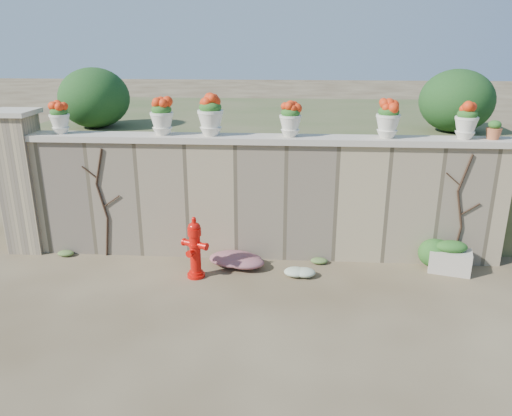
# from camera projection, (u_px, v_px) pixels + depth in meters

# --- Properties ---
(ground) EXTENTS (80.00, 80.00, 0.00)m
(ground) POSITION_uv_depth(u_px,v_px,m) (253.00, 307.00, 7.07)
(ground) COLOR #493924
(ground) RESTS_ON ground
(stone_wall) EXTENTS (8.00, 0.40, 2.00)m
(stone_wall) POSITION_uv_depth(u_px,v_px,m) (261.00, 200.00, 8.45)
(stone_wall) COLOR #9B8967
(stone_wall) RESTS_ON ground
(wall_cap) EXTENTS (8.10, 0.52, 0.10)m
(wall_cap) POSITION_uv_depth(u_px,v_px,m) (261.00, 139.00, 8.10)
(wall_cap) COLOR beige
(wall_cap) RESTS_ON stone_wall
(gate_pillar) EXTENTS (0.72, 0.72, 2.48)m
(gate_pillar) POSITION_uv_depth(u_px,v_px,m) (23.00, 181.00, 8.64)
(gate_pillar) COLOR #9B8967
(gate_pillar) RESTS_ON ground
(raised_fill) EXTENTS (9.00, 6.00, 2.00)m
(raised_fill) POSITION_uv_depth(u_px,v_px,m) (270.00, 158.00, 11.46)
(raised_fill) COLOR #384C23
(raised_fill) RESTS_ON ground
(back_shrub_left) EXTENTS (1.30, 1.30, 1.10)m
(back_shrub_left) POSITION_uv_depth(u_px,v_px,m) (94.00, 98.00, 9.29)
(back_shrub_left) COLOR #143814
(back_shrub_left) RESTS_ON raised_fill
(back_shrub_right) EXTENTS (1.30, 1.30, 1.10)m
(back_shrub_right) POSITION_uv_depth(u_px,v_px,m) (457.00, 101.00, 8.85)
(back_shrub_right) COLOR #143814
(back_shrub_right) RESTS_ON raised_fill
(vine_left) EXTENTS (0.60, 0.04, 1.91)m
(vine_left) POSITION_uv_depth(u_px,v_px,m) (103.00, 202.00, 8.42)
(vine_left) COLOR black
(vine_left) RESTS_ON ground
(vine_right) EXTENTS (0.60, 0.04, 1.91)m
(vine_right) POSITION_uv_depth(u_px,v_px,m) (460.00, 210.00, 8.03)
(vine_right) COLOR black
(vine_right) RESTS_ON ground
(fire_hydrant) EXTENTS (0.43, 0.31, 1.00)m
(fire_hydrant) POSITION_uv_depth(u_px,v_px,m) (195.00, 247.00, 7.80)
(fire_hydrant) COLOR red
(fire_hydrant) RESTS_ON ground
(planter_box) EXTENTS (0.72, 0.53, 0.53)m
(planter_box) POSITION_uv_depth(u_px,v_px,m) (450.00, 258.00, 8.06)
(planter_box) COLOR beige
(planter_box) RESTS_ON ground
(green_shrub) EXTENTS (0.63, 0.57, 0.60)m
(green_shrub) POSITION_uv_depth(u_px,v_px,m) (437.00, 249.00, 8.24)
(green_shrub) COLOR #1E5119
(green_shrub) RESTS_ON ground
(magenta_clump) EXTENTS (1.01, 0.68, 0.27)m
(magenta_clump) POSITION_uv_depth(u_px,v_px,m) (244.00, 260.00, 8.25)
(magenta_clump) COLOR #B9256F
(magenta_clump) RESTS_ON ground
(white_flowers) EXTENTS (0.46, 0.37, 0.17)m
(white_flowers) POSITION_uv_depth(u_px,v_px,m) (299.00, 272.00, 7.92)
(white_flowers) COLOR white
(white_flowers) RESTS_ON ground
(urn_pot_0) EXTENTS (0.33, 0.33, 0.52)m
(urn_pot_0) POSITION_uv_depth(u_px,v_px,m) (59.00, 118.00, 8.23)
(urn_pot_0) COLOR silver
(urn_pot_0) RESTS_ON wall_cap
(urn_pot_1) EXTENTS (0.38, 0.38, 0.59)m
(urn_pot_1) POSITION_uv_depth(u_px,v_px,m) (162.00, 117.00, 8.10)
(urn_pot_1) COLOR silver
(urn_pot_1) RESTS_ON wall_cap
(urn_pot_2) EXTENTS (0.42, 0.42, 0.66)m
(urn_pot_2) POSITION_uv_depth(u_px,v_px,m) (210.00, 115.00, 8.04)
(urn_pot_2) COLOR silver
(urn_pot_2) RESTS_ON wall_cap
(urn_pot_3) EXTENTS (0.35, 0.35, 0.55)m
(urn_pot_3) POSITION_uv_depth(u_px,v_px,m) (290.00, 120.00, 7.97)
(urn_pot_3) COLOR silver
(urn_pot_3) RESTS_ON wall_cap
(urn_pot_4) EXTENTS (0.38, 0.38, 0.60)m
(urn_pot_4) POSITION_uv_depth(u_px,v_px,m) (388.00, 119.00, 7.86)
(urn_pot_4) COLOR silver
(urn_pot_4) RESTS_ON wall_cap
(urn_pot_5) EXTENTS (0.36, 0.36, 0.56)m
(urn_pot_5) POSITION_uv_depth(u_px,v_px,m) (466.00, 121.00, 7.78)
(urn_pot_5) COLOR silver
(urn_pot_5) RESTS_ON wall_cap
(terracotta_pot) EXTENTS (0.24, 0.24, 0.29)m
(terracotta_pot) POSITION_uv_depth(u_px,v_px,m) (494.00, 131.00, 7.80)
(terracotta_pot) COLOR #BA6239
(terracotta_pot) RESTS_ON wall_cap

